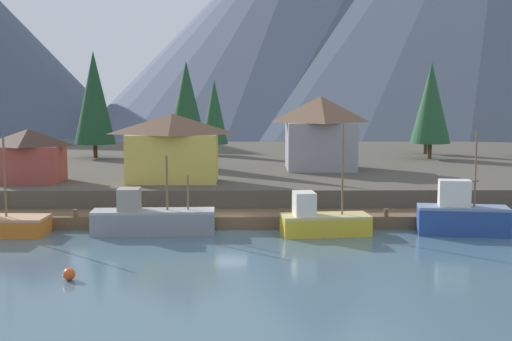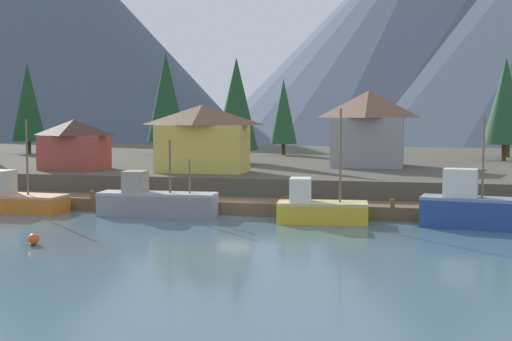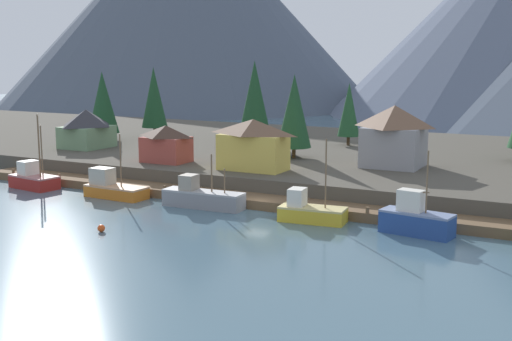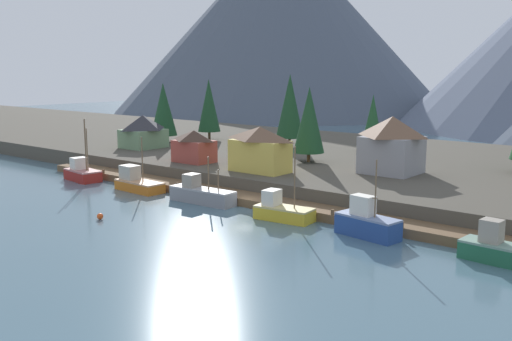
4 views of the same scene
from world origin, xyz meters
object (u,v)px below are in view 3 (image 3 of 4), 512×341
at_px(house_yellow, 253,144).
at_px(conifer_near_left, 294,111).
at_px(house_red, 166,143).
at_px(channel_buoy, 101,228).
at_px(conifer_mid_left, 349,110).
at_px(conifer_back_right, 154,97).
at_px(fishing_boat_red, 33,179).
at_px(house_green, 87,128).
at_px(fishing_boat_grey, 202,197).
at_px(fishing_boat_yellow, 310,211).
at_px(fishing_boat_blue, 416,220).
at_px(conifer_far_left, 255,96).
at_px(fishing_boat_orange, 113,188).
at_px(house_grey, 394,135).
at_px(conifer_near_right, 103,102).

distance_m(house_yellow, conifer_near_left, 11.72).
distance_m(house_red, channel_buoy, 26.30).
distance_m(conifer_mid_left, conifer_back_right, 33.38).
xyz_separation_m(fishing_boat_red, house_green, (-6.90, 17.56, 4.31)).
bearing_deg(conifer_back_right, fishing_boat_red, -79.95).
height_order(fishing_boat_red, channel_buoy, fishing_boat_red).
distance_m(house_red, house_green, 19.52).
height_order(fishing_boat_grey, channel_buoy, fishing_boat_grey).
xyz_separation_m(fishing_boat_yellow, fishing_boat_blue, (10.41, 0.04, 0.36)).
distance_m(fishing_boat_grey, channel_buoy, 13.28).
height_order(conifer_back_right, conifer_far_left, conifer_far_left).
xyz_separation_m(house_yellow, conifer_far_left, (-11.93, 23.11, 4.19)).
distance_m(house_yellow, channel_buoy, 24.64).
height_order(fishing_boat_orange, conifer_back_right, conifer_back_right).
relative_size(house_green, channel_buoy, 10.16).
bearing_deg(fishing_boat_yellow, house_red, 149.45).
xyz_separation_m(fishing_boat_grey, conifer_mid_left, (2.93, 37.77, 6.90)).
bearing_deg(house_yellow, conifer_near_left, 88.49).
bearing_deg(fishing_boat_red, house_yellow, 32.78).
bearing_deg(fishing_boat_orange, conifer_near_left, 62.84).
bearing_deg(conifer_near_left, fishing_boat_blue, -45.09).
bearing_deg(fishing_boat_yellow, house_green, 152.37).
distance_m(fishing_boat_orange, conifer_back_right, 38.48).
bearing_deg(fishing_boat_grey, conifer_back_right, 130.23).
relative_size(house_yellow, conifer_far_left, 0.65).
bearing_deg(house_yellow, conifer_back_right, 144.42).
distance_m(fishing_boat_grey, conifer_far_left, 36.91).
bearing_deg(conifer_far_left, house_yellow, -62.70).
bearing_deg(house_grey, conifer_far_left, 154.14).
bearing_deg(fishing_boat_grey, house_green, 149.03).
bearing_deg(fishing_boat_red, conifer_far_left, 77.63).
xyz_separation_m(house_yellow, conifer_mid_left, (2.45, 26.89, 2.37)).
bearing_deg(house_yellow, fishing_boat_yellow, -42.46).
xyz_separation_m(house_yellow, conifer_back_right, (-30.53, 21.84, 3.61)).
relative_size(fishing_boat_orange, channel_buoy, 10.86).
bearing_deg(house_green, fishing_boat_grey, -28.65).
height_order(fishing_boat_blue, channel_buoy, fishing_boat_blue).
relative_size(fishing_boat_orange, fishing_boat_blue, 0.97).
bearing_deg(channel_buoy, house_green, 133.30).
distance_m(fishing_boat_yellow, channel_buoy, 20.08).
height_order(fishing_boat_orange, conifer_far_left, conifer_far_left).
height_order(conifer_mid_left, conifer_far_left, conifer_far_left).
bearing_deg(conifer_near_left, channel_buoy, -95.91).
relative_size(house_grey, conifer_near_right, 0.68).
xyz_separation_m(conifer_near_left, conifer_near_right, (-35.43, 2.92, -0.12)).
height_order(fishing_boat_grey, house_green, house_green).
height_order(house_green, conifer_near_right, conifer_near_right).
xyz_separation_m(fishing_boat_red, fishing_boat_grey, (24.14, 0.60, -0.03)).
distance_m(fishing_boat_blue, house_red, 37.56).
xyz_separation_m(fishing_boat_grey, conifer_near_right, (-34.65, 25.08, 7.61)).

